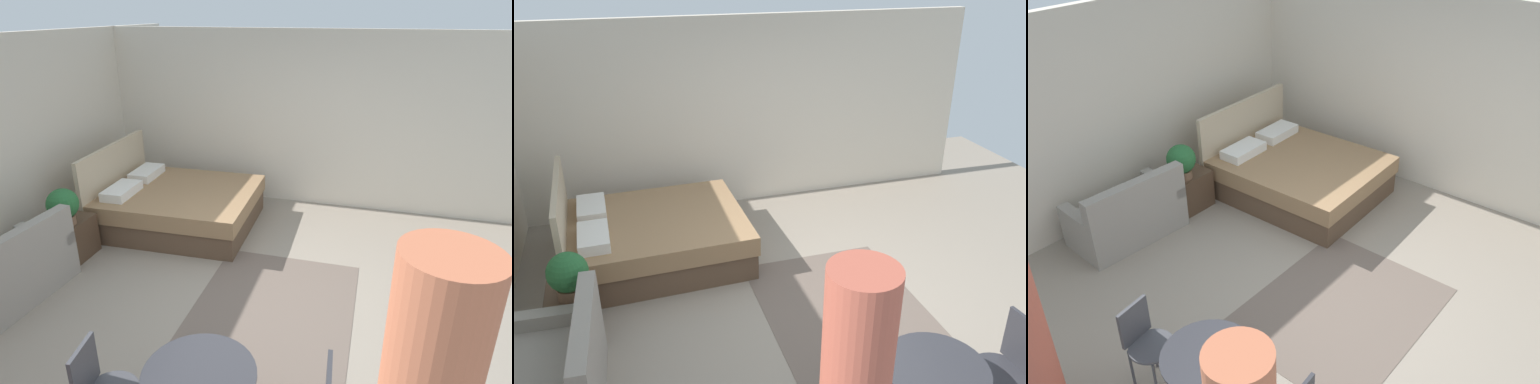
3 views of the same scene
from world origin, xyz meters
TOP-DOWN VIEW (x-y plane):
  - ground_plane at (0.00, 0.00)m, footprint 8.64×9.41m
  - wall_right at (2.82, 0.00)m, footprint 0.12×6.41m
  - area_rug at (-0.06, -0.15)m, footprint 2.05×1.62m
  - bed at (1.48, 1.62)m, footprint 1.77×2.10m
  - couch at (-0.61, 2.55)m, footprint 1.31×0.81m
  - nightstand at (0.29, 2.48)m, footprint 0.54×0.40m
  - potted_plant at (0.19, 2.44)m, footprint 0.37×0.37m

SIDE VIEW (x-z plane):
  - ground_plane at x=0.00m, z-range -0.02..0.00m
  - area_rug at x=-0.06m, z-range 0.00..0.01m
  - nightstand at x=0.29m, z-range 0.00..0.50m
  - couch at x=-0.61m, z-range -0.14..0.72m
  - bed at x=1.48m, z-range -0.26..0.85m
  - potted_plant at x=0.19m, z-range 0.52..0.97m
  - wall_right at x=2.82m, z-range 0.00..2.62m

